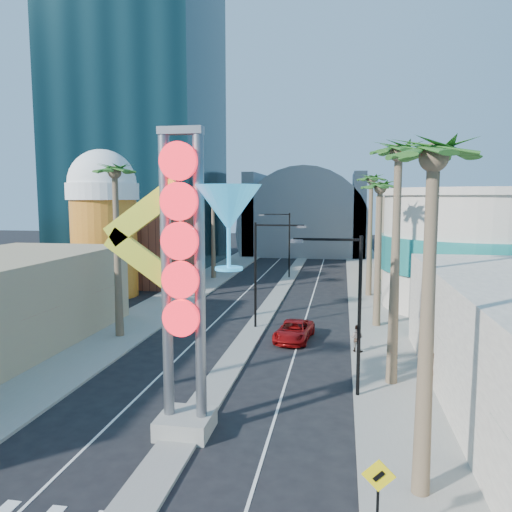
# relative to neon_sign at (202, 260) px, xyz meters

# --- Properties ---
(ground) EXTENTS (240.00, 240.00, 0.00)m
(ground) POSITION_rel_neon_sign_xyz_m (-0.82, -2.96, -7.31)
(ground) COLOR black
(ground) RESTS_ON ground
(sidewalk_west) EXTENTS (5.00, 100.00, 0.15)m
(sidewalk_west) POSITION_rel_neon_sign_xyz_m (-10.32, 32.04, -7.23)
(sidewalk_west) COLOR gray
(sidewalk_west) RESTS_ON ground
(sidewalk_east) EXTENTS (5.00, 100.00, 0.15)m
(sidewalk_east) POSITION_rel_neon_sign_xyz_m (8.68, 32.04, -7.23)
(sidewalk_east) COLOR gray
(sidewalk_east) RESTS_ON ground
(median) EXTENTS (1.60, 84.00, 0.15)m
(median) POSITION_rel_neon_sign_xyz_m (-0.82, 35.04, -7.23)
(median) COLOR gray
(median) RESTS_ON ground
(hotel_tower) EXTENTS (20.00, 20.00, 50.00)m
(hotel_tower) POSITION_rel_neon_sign_xyz_m (-22.82, 49.04, 17.69)
(hotel_tower) COLOR black
(hotel_tower) RESTS_ON ground
(brick_filler_west) EXTENTS (10.00, 10.00, 8.00)m
(brick_filler_west) POSITION_rel_neon_sign_xyz_m (-16.82, 35.04, -3.31)
(brick_filler_west) COLOR brown
(brick_filler_west) RESTS_ON ground
(filler_east) EXTENTS (10.00, 20.00, 10.00)m
(filler_east) POSITION_rel_neon_sign_xyz_m (15.18, 45.04, -2.31)
(filler_east) COLOR tan
(filler_east) RESTS_ON ground
(beer_mug) EXTENTS (7.00, 7.00, 14.50)m
(beer_mug) POSITION_rel_neon_sign_xyz_m (-17.82, 27.04, 0.54)
(beer_mug) COLOR #C65B1A
(beer_mug) RESTS_ON ground
(turquoise_building) EXTENTS (16.60, 16.60, 10.60)m
(turquoise_building) POSITION_rel_neon_sign_xyz_m (17.18, 27.04, -2.06)
(turquoise_building) COLOR #B3A697
(turquoise_building) RESTS_ON ground
(canopy) EXTENTS (22.00, 16.00, 22.00)m
(canopy) POSITION_rel_neon_sign_xyz_m (-0.82, 69.04, -3.00)
(canopy) COLOR slate
(canopy) RESTS_ON ground
(neon_sign) EXTENTS (6.53, 2.60, 12.55)m
(neon_sign) POSITION_rel_neon_sign_xyz_m (0.00, 0.00, 0.00)
(neon_sign) COLOR gray
(neon_sign) RESTS_ON ground
(ped_sign) EXTENTS (0.92, 0.12, 2.66)m
(ped_sign) POSITION_rel_neon_sign_xyz_m (6.58, -5.99, -5.42)
(ped_sign) COLOR black
(ped_sign) RESTS_ON sidewalk_east
(streetlight_0) EXTENTS (3.79, 0.25, 8.00)m
(streetlight_0) POSITION_rel_neon_sign_xyz_m (-0.27, 17.04, -2.43)
(streetlight_0) COLOR black
(streetlight_0) RESTS_ON ground
(streetlight_1) EXTENTS (3.79, 0.25, 8.00)m
(streetlight_1) POSITION_rel_neon_sign_xyz_m (-1.36, 41.04, -2.43)
(streetlight_1) COLOR black
(streetlight_1) RESTS_ON ground
(streetlight_2) EXTENTS (3.45, 0.25, 8.00)m
(streetlight_2) POSITION_rel_neon_sign_xyz_m (5.91, 5.04, -2.47)
(streetlight_2) COLOR black
(streetlight_2) RESTS_ON ground
(palm_1) EXTENTS (2.40, 2.40, 12.70)m
(palm_1) POSITION_rel_neon_sign_xyz_m (-9.82, 13.04, 3.52)
(palm_1) COLOR brown
(palm_1) RESTS_ON ground
(palm_2) EXTENTS (2.40, 2.40, 11.20)m
(palm_2) POSITION_rel_neon_sign_xyz_m (-9.82, 27.04, 2.17)
(palm_2) COLOR brown
(palm_2) RESTS_ON ground
(palm_3) EXTENTS (2.40, 2.40, 11.20)m
(palm_3) POSITION_rel_neon_sign_xyz_m (-9.82, 39.04, 2.17)
(palm_3) COLOR brown
(palm_3) RESTS_ON ground
(palm_4) EXTENTS (2.40, 2.40, 12.20)m
(palm_4) POSITION_rel_neon_sign_xyz_m (8.18, -2.96, 3.07)
(palm_4) COLOR brown
(palm_4) RESTS_ON ground
(palm_5) EXTENTS (2.40, 2.40, 13.20)m
(palm_5) POSITION_rel_neon_sign_xyz_m (8.18, 7.04, 3.96)
(palm_5) COLOR brown
(palm_5) RESTS_ON ground
(palm_6) EXTENTS (2.40, 2.40, 11.70)m
(palm_6) POSITION_rel_neon_sign_xyz_m (8.18, 19.04, 2.62)
(palm_6) COLOR brown
(palm_6) RESTS_ON ground
(palm_7) EXTENTS (2.40, 2.40, 12.70)m
(palm_7) POSITION_rel_neon_sign_xyz_m (8.18, 31.04, 3.52)
(palm_7) COLOR brown
(palm_7) RESTS_ON ground
(red_pickup) EXTENTS (2.75, 5.02, 1.33)m
(red_pickup) POSITION_rel_neon_sign_xyz_m (2.34, 14.40, -6.64)
(red_pickup) COLOR #930B0B
(red_pickup) RESTS_ON ground
(pedestrian_a) EXTENTS (0.73, 0.53, 1.85)m
(pedestrian_a) POSITION_rel_neon_sign_xyz_m (10.22, 6.69, -6.23)
(pedestrian_a) COLOR gray
(pedestrian_a) RESTS_ON sidewalk_east
(pedestrian_b) EXTENTS (0.97, 0.85, 1.70)m
(pedestrian_b) POSITION_rel_neon_sign_xyz_m (6.52, 12.16, -6.31)
(pedestrian_b) COLOR gray
(pedestrian_b) RESTS_ON sidewalk_east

